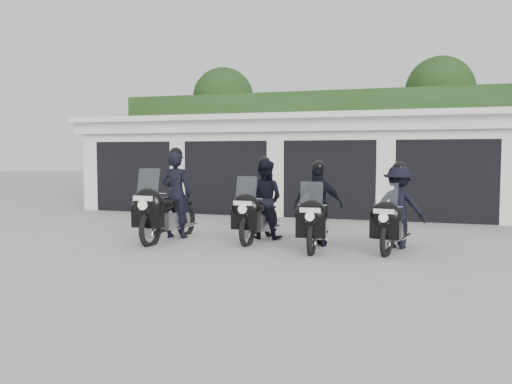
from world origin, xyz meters
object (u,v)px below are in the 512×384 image
(police_bike_b, at_px, (261,204))
(police_bike_c, at_px, (317,210))
(police_bike_d, at_px, (396,211))
(police_bike_a, at_px, (169,202))

(police_bike_b, distance_m, police_bike_c, 1.43)
(police_bike_b, height_order, police_bike_d, police_bike_b)
(police_bike_b, bearing_deg, police_bike_d, -2.94)
(police_bike_b, xyz_separation_m, police_bike_c, (1.31, -0.57, -0.03))
(police_bike_a, distance_m, police_bike_c, 3.16)
(police_bike_a, bearing_deg, police_bike_b, 20.08)
(police_bike_b, bearing_deg, police_bike_a, -158.49)
(police_bike_a, height_order, police_bike_b, police_bike_a)
(police_bike_b, bearing_deg, police_bike_c, -20.36)
(police_bike_a, xyz_separation_m, police_bike_c, (3.16, 0.04, -0.06))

